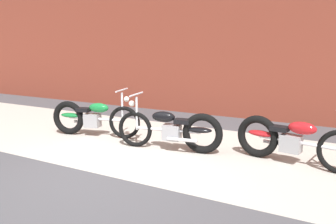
# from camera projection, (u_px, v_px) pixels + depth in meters

# --- Properties ---
(ground_plane) EXTENTS (80.00, 80.00, 0.00)m
(ground_plane) POSITION_uv_depth(u_px,v_px,m) (98.00, 174.00, 5.04)
(ground_plane) COLOR #47474C
(sidewalk_slab) EXTENTS (36.00, 3.50, 0.01)m
(sidewalk_slab) POSITION_uv_depth(u_px,v_px,m) (158.00, 145.00, 6.55)
(sidewalk_slab) COLOR #B2ADA3
(sidewalk_slab) RESTS_ON ground
(motorcycle_green) EXTENTS (1.98, 0.72, 1.03)m
(motorcycle_green) POSITION_uv_depth(u_px,v_px,m) (89.00, 118.00, 7.14)
(motorcycle_green) COLOR black
(motorcycle_green) RESTS_ON ground
(motorcycle_black) EXTENTS (1.99, 0.64, 1.03)m
(motorcycle_black) POSITION_uv_depth(u_px,v_px,m) (176.00, 130.00, 6.10)
(motorcycle_black) COLOR black
(motorcycle_black) RESTS_ON ground
(motorcycle_red) EXTENTS (1.99, 0.67, 1.03)m
(motorcycle_red) POSITION_uv_depth(u_px,v_px,m) (286.00, 139.00, 5.46)
(motorcycle_red) COLOR black
(motorcycle_red) RESTS_ON ground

